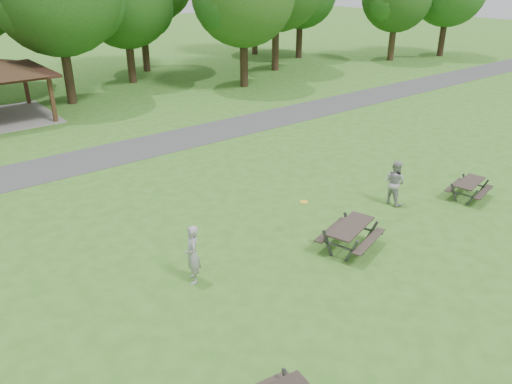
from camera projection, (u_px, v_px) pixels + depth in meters
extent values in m
plane|color=#356E1F|center=(316.00, 289.00, 14.07)|extent=(160.00, 160.00, 0.00)
cube|color=#3F3F42|center=(112.00, 154.00, 24.09)|extent=(120.00, 3.20, 0.02)
cube|color=#3A2415|center=(52.00, 100.00, 28.62)|extent=(0.22, 0.22, 2.60)
cube|color=#391F14|center=(26.00, 84.00, 32.48)|extent=(0.22, 0.22, 2.60)
cylinder|color=black|center=(68.00, 73.00, 32.27)|extent=(0.60, 0.60, 4.02)
sphere|color=#164413|center=(84.00, 2.00, 31.75)|extent=(5.20, 5.20, 5.20)
sphere|color=#1C4F16|center=(30.00, 1.00, 29.40)|extent=(4.80, 4.80, 4.80)
cylinder|color=#311F15|center=(131.00, 60.00, 38.27)|extent=(0.60, 0.60, 3.43)
sphere|color=#1A4614|center=(125.00, 0.00, 36.47)|extent=(7.00, 7.00, 7.00)
sphere|color=#144614|center=(143.00, 9.00, 37.86)|extent=(4.55, 4.55, 4.55)
sphere|color=#1A4A15|center=(108.00, 8.00, 35.76)|extent=(4.20, 4.20, 4.20)
cylinder|color=black|center=(244.00, 61.00, 36.91)|extent=(0.60, 0.60, 3.78)
sphere|color=#1D4513|center=(259.00, 3.00, 36.44)|extent=(4.81, 4.81, 4.81)
sphere|color=#174714|center=(228.00, 3.00, 34.24)|extent=(4.44, 4.44, 4.44)
cylinder|color=#322016|center=(275.00, 45.00, 42.71)|extent=(0.60, 0.60, 4.20)
cylinder|color=black|center=(299.00, 39.00, 48.72)|extent=(0.60, 0.60, 3.57)
cylinder|color=#312215|center=(392.00, 42.00, 47.48)|extent=(0.60, 0.60, 3.36)
sphere|color=#1C4814|center=(403.00, 3.00, 47.08)|extent=(4.16, 4.16, 4.16)
sphere|color=#1B4E16|center=(389.00, 3.00, 45.13)|extent=(3.84, 3.84, 3.84)
cylinder|color=#2F1F14|center=(145.00, 44.00, 42.23)|extent=(0.60, 0.60, 4.55)
cylinder|color=#302015|center=(255.00, 32.00, 50.67)|extent=(0.60, 0.60, 4.27)
cylinder|color=black|center=(442.00, 37.00, 49.71)|extent=(0.60, 0.60, 3.67)
cube|color=#2F2521|center=(351.00, 226.00, 15.78)|extent=(2.11, 1.32, 0.05)
cube|color=#312823|center=(369.00, 241.00, 15.58)|extent=(1.96, 0.85, 0.04)
cube|color=#2D2621|center=(332.00, 230.00, 16.25)|extent=(1.96, 0.85, 0.04)
cube|color=#404043|center=(352.00, 251.00, 15.17)|extent=(0.18, 0.41, 0.85)
cube|color=#3A3A3C|center=(328.00, 243.00, 15.59)|extent=(0.18, 0.41, 0.85)
cube|color=#474649|center=(340.00, 246.00, 15.37)|extent=(0.53, 1.55, 0.05)
cube|color=#434346|center=(371.00, 231.00, 16.30)|extent=(0.18, 0.41, 0.85)
cube|color=#474749|center=(348.00, 225.00, 16.73)|extent=(0.18, 0.41, 0.85)
cube|color=#39393B|center=(360.00, 227.00, 16.50)|extent=(0.53, 1.55, 0.05)
cube|color=#2D2520|center=(470.00, 182.00, 19.33)|extent=(1.77, 0.99, 0.05)
cube|color=#2A221E|center=(483.00, 192.00, 19.12)|extent=(1.68, 0.58, 0.04)
cube|color=#2F2722|center=(455.00, 185.00, 19.76)|extent=(1.68, 0.58, 0.04)
cube|color=#3E3F41|center=(472.00, 198.00, 18.81)|extent=(0.13, 0.35, 0.72)
cube|color=#3A3B3D|center=(454.00, 193.00, 19.22)|extent=(0.13, 0.35, 0.72)
cube|color=#38383A|center=(463.00, 195.00, 19.01)|extent=(0.34, 1.34, 0.05)
cube|color=#424245|center=(483.00, 187.00, 19.71)|extent=(0.13, 0.35, 0.72)
cube|color=#404143|center=(465.00, 183.00, 20.12)|extent=(0.13, 0.35, 0.72)
cube|color=#454548|center=(474.00, 184.00, 19.90)|extent=(0.34, 1.34, 0.05)
cylinder|color=gold|center=(304.00, 202.00, 16.13)|extent=(0.32, 0.32, 0.02)
imported|color=#969799|center=(193.00, 254.00, 14.08)|extent=(0.64, 0.76, 1.77)
imported|color=#9C9C9E|center=(395.00, 182.00, 18.80)|extent=(0.66, 0.85, 1.74)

